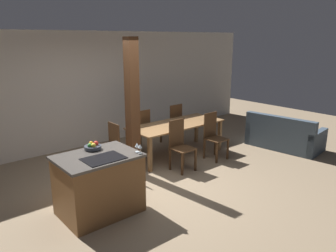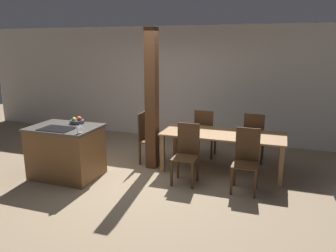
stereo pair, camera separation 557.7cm
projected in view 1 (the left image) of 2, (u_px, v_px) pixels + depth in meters
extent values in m
plane|color=#847056|center=(150.00, 185.00, 5.82)|extent=(16.00, 16.00, 0.00)
cube|color=beige|center=(75.00, 91.00, 7.55)|extent=(11.20, 0.08, 2.70)
cube|color=brown|center=(99.00, 186.00, 4.82)|extent=(1.12, 0.81, 0.87)
cube|color=#4C4742|center=(97.00, 157.00, 4.70)|extent=(1.16, 0.85, 0.04)
cube|color=black|center=(104.00, 158.00, 4.56)|extent=(0.56, 0.40, 0.01)
cylinder|color=#383D47|center=(93.00, 147.00, 4.93)|extent=(0.26, 0.26, 0.05)
sphere|color=red|center=(96.00, 143.00, 4.96)|extent=(0.08, 0.08, 0.08)
sphere|color=gold|center=(91.00, 143.00, 4.97)|extent=(0.07, 0.07, 0.07)
sphere|color=#3D8E38|center=(90.00, 145.00, 4.88)|extent=(0.07, 0.07, 0.07)
sphere|color=yellow|center=(93.00, 145.00, 4.87)|extent=(0.07, 0.07, 0.07)
cylinder|color=silver|center=(140.00, 153.00, 4.75)|extent=(0.06, 0.06, 0.00)
cylinder|color=silver|center=(140.00, 150.00, 4.74)|extent=(0.01, 0.01, 0.08)
cone|color=silver|center=(140.00, 146.00, 4.72)|extent=(0.06, 0.06, 0.06)
cylinder|color=silver|center=(137.00, 152.00, 4.81)|extent=(0.06, 0.06, 0.00)
cylinder|color=silver|center=(137.00, 149.00, 4.80)|extent=(0.01, 0.01, 0.08)
cone|color=silver|center=(137.00, 145.00, 4.78)|extent=(0.06, 0.06, 0.06)
cube|color=olive|center=(176.00, 124.00, 7.16)|extent=(2.17, 0.89, 0.03)
cube|color=olive|center=(150.00, 155.00, 6.34)|extent=(0.07, 0.07, 0.69)
cube|color=olive|center=(220.00, 135.00, 7.62)|extent=(0.07, 0.07, 0.69)
cube|color=olive|center=(128.00, 145.00, 6.90)|extent=(0.07, 0.07, 0.69)
cube|color=olive|center=(196.00, 129.00, 8.17)|extent=(0.07, 0.07, 0.69)
cube|color=#472D19|center=(183.00, 149.00, 6.38)|extent=(0.40, 0.40, 0.02)
cube|color=#472D19|center=(176.00, 133.00, 6.45)|extent=(0.38, 0.02, 0.54)
cube|color=#472D19|center=(182.00, 164.00, 6.20)|extent=(0.04, 0.04, 0.44)
cube|color=#472D19|center=(195.00, 160.00, 6.42)|extent=(0.04, 0.04, 0.44)
cube|color=#472D19|center=(170.00, 159.00, 6.46)|extent=(0.04, 0.04, 0.44)
cube|color=#472D19|center=(183.00, 155.00, 6.68)|extent=(0.04, 0.04, 0.44)
cube|color=#472D19|center=(216.00, 139.00, 6.99)|extent=(0.40, 0.40, 0.02)
cube|color=#472D19|center=(210.00, 125.00, 7.06)|extent=(0.38, 0.02, 0.54)
cube|color=#472D19|center=(217.00, 153.00, 6.81)|extent=(0.04, 0.04, 0.44)
cube|color=#472D19|center=(228.00, 149.00, 7.03)|extent=(0.04, 0.04, 0.44)
cube|color=#472D19|center=(204.00, 149.00, 7.07)|extent=(0.04, 0.04, 0.44)
cube|color=#472D19|center=(215.00, 145.00, 7.29)|extent=(0.04, 0.04, 0.44)
cube|color=#472D19|center=(139.00, 132.00, 7.47)|extent=(0.40, 0.40, 0.02)
cube|color=#472D19|center=(143.00, 122.00, 7.26)|extent=(0.38, 0.02, 0.54)
cube|color=#472D19|center=(141.00, 139.00, 7.78)|extent=(0.04, 0.04, 0.44)
cube|color=#472D19|center=(128.00, 142.00, 7.55)|extent=(0.04, 0.04, 0.44)
cube|color=#472D19|center=(150.00, 142.00, 7.51)|extent=(0.04, 0.04, 0.44)
cube|color=#472D19|center=(137.00, 145.00, 7.29)|extent=(0.04, 0.04, 0.44)
cube|color=#472D19|center=(171.00, 125.00, 8.08)|extent=(0.40, 0.40, 0.02)
cube|color=#472D19|center=(176.00, 116.00, 7.87)|extent=(0.38, 0.02, 0.54)
cube|color=#472D19|center=(172.00, 131.00, 8.39)|extent=(0.04, 0.04, 0.44)
cube|color=#472D19|center=(161.00, 134.00, 8.16)|extent=(0.04, 0.04, 0.44)
cube|color=#472D19|center=(181.00, 134.00, 8.12)|extent=(0.04, 0.04, 0.44)
cube|color=#472D19|center=(170.00, 137.00, 7.90)|extent=(0.04, 0.04, 0.44)
cube|color=#472D19|center=(123.00, 149.00, 6.37)|extent=(0.40, 0.40, 0.02)
cube|color=#472D19|center=(114.00, 137.00, 6.17)|extent=(0.02, 0.38, 0.54)
cube|color=#472D19|center=(136.00, 160.00, 6.41)|extent=(0.04, 0.04, 0.44)
cube|color=#472D19|center=(126.00, 156.00, 6.67)|extent=(0.04, 0.04, 0.44)
cube|color=#472D19|center=(121.00, 165.00, 6.18)|extent=(0.04, 0.04, 0.44)
cube|color=#472D19|center=(111.00, 160.00, 6.45)|extent=(0.04, 0.04, 0.44)
cube|color=#3D4C5B|center=(284.00, 139.00, 7.82)|extent=(1.04, 1.73, 0.40)
cube|color=#3D4C5B|center=(280.00, 125.00, 7.46)|extent=(0.35, 1.65, 0.41)
cube|color=#3D4C5B|center=(317.00, 143.00, 7.30)|extent=(0.87, 0.24, 0.54)
cube|color=#3D4C5B|center=(256.00, 130.00, 8.29)|extent=(0.87, 0.24, 0.54)
cube|color=#4C2D19|center=(132.00, 108.00, 6.05)|extent=(0.20, 0.20, 2.56)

